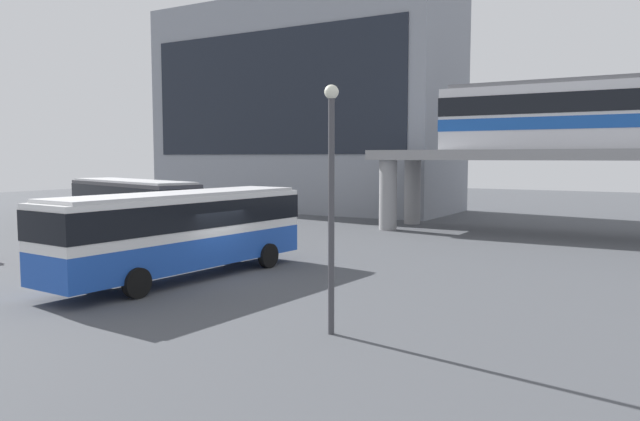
# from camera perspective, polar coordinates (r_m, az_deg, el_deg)

# --- Properties ---
(ground_plane) EXTENTS (120.00, 120.00, 0.00)m
(ground_plane) POSITION_cam_1_polar(r_m,az_deg,el_deg) (31.52, 1.86, -3.22)
(ground_plane) COLOR #47494F
(station_building) EXTENTS (26.20, 10.31, 17.58)m
(station_building) POSITION_cam_1_polar(r_m,az_deg,el_deg) (53.87, -1.50, 9.57)
(station_building) COLOR gray
(station_building) RESTS_ON ground_plane
(bus_main) EXTENTS (3.32, 11.19, 3.22)m
(bus_main) POSITION_cam_1_polar(r_m,az_deg,el_deg) (23.14, -12.84, -1.37)
(bus_main) COLOR #1E4CB2
(bus_main) RESTS_ON ground_plane
(bus_secondary) EXTENTS (11.31, 5.51, 3.22)m
(bus_secondary) POSITION_cam_1_polar(r_m,az_deg,el_deg) (36.31, -17.19, 0.81)
(bus_secondary) COLOR orange
(bus_secondary) RESTS_ON ground_plane
(pedestrian_walking_across) EXTENTS (0.46, 0.37, 1.83)m
(pedestrian_walking_across) POSITION_cam_1_polar(r_m,az_deg,el_deg) (28.57, -24.96, -2.78)
(pedestrian_walking_across) COLOR #724C8C
(pedestrian_walking_across) RESTS_ON ground_plane
(lamp_post) EXTENTS (0.36, 0.36, 6.30)m
(lamp_post) POSITION_cam_1_polar(r_m,az_deg,el_deg) (15.26, 1.07, 2.04)
(lamp_post) COLOR #3F3F44
(lamp_post) RESTS_ON ground_plane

